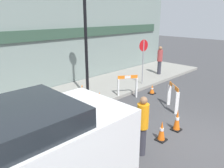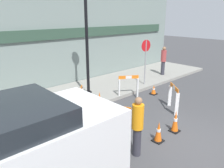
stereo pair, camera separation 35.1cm
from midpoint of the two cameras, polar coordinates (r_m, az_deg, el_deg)
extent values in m
plane|color=#424244|center=(7.19, 22.91, -14.93)|extent=(60.00, 60.00, 0.00)
cube|color=gray|center=(10.67, -8.91, -2.47)|extent=(18.00, 3.33, 0.15)
cube|color=gray|center=(11.54, -14.83, 12.32)|extent=(18.00, 0.12, 5.50)
cube|color=#2D4738|center=(11.44, -14.56, 12.55)|extent=(16.20, 0.10, 0.50)
cylinder|color=black|center=(9.98, -7.34, -2.65)|extent=(0.29, 0.29, 0.24)
cylinder|color=black|center=(9.46, -7.83, 9.34)|extent=(0.13, 0.13, 4.43)
cylinder|color=gray|center=(11.60, 7.22, 5.58)|extent=(0.06, 0.06, 2.32)
cylinder|color=red|center=(11.45, 7.40, 9.93)|extent=(0.60, 0.10, 0.60)
cube|color=white|center=(8.75, 15.49, -4.87)|extent=(0.14, 0.13, 0.90)
cube|color=white|center=(9.56, 13.66, -2.79)|extent=(0.14, 0.13, 0.90)
cube|color=orange|center=(8.98, 14.79, -0.66)|extent=(0.66, 0.76, 0.15)
cube|color=white|center=(8.98, 14.79, -0.66)|extent=(0.21, 0.24, 0.14)
cube|color=white|center=(10.19, 5.42, -0.97)|extent=(0.12, 0.14, 0.94)
cube|color=white|center=(9.97, 0.64, -1.31)|extent=(0.12, 0.14, 0.94)
cube|color=orange|center=(9.91, 3.11, 1.84)|extent=(0.79, 0.53, 0.15)
cube|color=white|center=(9.91, 3.11, 1.84)|extent=(0.25, 0.18, 0.14)
cube|color=white|center=(8.73, -8.79, -4.29)|extent=(0.14, 0.14, 0.95)
cube|color=white|center=(8.10, -9.49, -6.11)|extent=(0.14, 0.14, 0.95)
cube|color=orange|center=(8.22, -9.31, -1.62)|extent=(0.55, 0.55, 0.15)
cube|color=white|center=(8.22, -9.31, -1.62)|extent=(0.18, 0.18, 0.14)
cube|color=white|center=(6.93, -2.32, -10.17)|extent=(0.14, 0.12, 0.95)
cube|color=white|center=(6.78, 4.05, -10.87)|extent=(0.14, 0.12, 0.95)
cube|color=orange|center=(6.60, 0.85, -6.34)|extent=(0.45, 0.72, 0.15)
cube|color=white|center=(6.60, 0.85, -6.34)|extent=(0.16, 0.23, 0.13)
cube|color=black|center=(7.76, 15.16, -11.39)|extent=(0.30, 0.30, 0.04)
cone|color=orange|center=(7.59, 15.38, -8.94)|extent=(0.22, 0.23, 0.70)
cylinder|color=white|center=(7.57, 15.41, -8.70)|extent=(0.13, 0.13, 0.10)
cube|color=black|center=(10.88, 9.46, -2.40)|extent=(0.30, 0.30, 0.04)
cone|color=orange|center=(10.81, 9.52, -1.25)|extent=(0.22, 0.22, 0.42)
cylinder|color=white|center=(10.80, 9.53, -1.15)|extent=(0.13, 0.13, 0.06)
cube|color=black|center=(9.17, -4.30, -6.10)|extent=(0.30, 0.30, 0.04)
cone|color=orange|center=(9.04, -4.35, -4.06)|extent=(0.22, 0.22, 0.66)
cylinder|color=white|center=(9.03, -4.36, -3.87)|extent=(0.13, 0.13, 0.09)
cube|color=black|center=(7.09, 11.25, -14.06)|extent=(0.30, 0.30, 0.04)
cone|color=orange|center=(6.92, 11.41, -11.75)|extent=(0.22, 0.23, 0.62)
cylinder|color=white|center=(6.91, 11.43, -11.52)|extent=(0.13, 0.13, 0.09)
cube|color=black|center=(7.66, -6.11, -11.22)|extent=(0.30, 0.30, 0.04)
cone|color=orange|center=(7.55, -6.16, -9.66)|extent=(0.23, 0.22, 0.43)
cylinder|color=white|center=(7.54, -6.17, -9.51)|extent=(0.13, 0.13, 0.06)
cube|color=black|center=(7.03, -8.85, -14.22)|extent=(0.30, 0.30, 0.04)
cone|color=orange|center=(6.86, -8.99, -11.82)|extent=(0.22, 0.22, 0.64)
cylinder|color=white|center=(6.84, -9.00, -11.59)|extent=(0.13, 0.13, 0.09)
cylinder|color=#33333D|center=(6.19, 6.12, -14.60)|extent=(0.31, 0.31, 0.82)
cylinder|color=orange|center=(5.83, 6.36, -8.34)|extent=(0.44, 0.44, 0.68)
sphere|color=#8E6647|center=(5.65, 6.51, -4.30)|extent=(0.28, 0.28, 0.20)
cylinder|color=#33333D|center=(13.91, 11.53, 4.22)|extent=(0.32, 0.32, 0.83)
cylinder|color=#A33D3D|center=(13.76, 11.72, 7.28)|extent=(0.44, 0.44, 0.69)
sphere|color=#8E6647|center=(13.69, 11.84, 9.15)|extent=(0.30, 0.30, 0.22)
cylinder|color=black|center=(5.93, -16.54, -18.26)|extent=(0.60, 0.18, 0.60)
camera|label=1|loc=(0.18, -91.13, -0.36)|focal=35.00mm
camera|label=2|loc=(0.18, 88.87, 0.36)|focal=35.00mm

